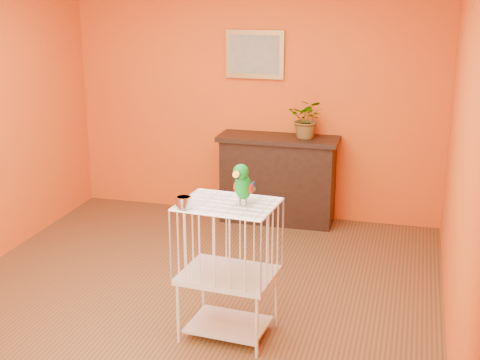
% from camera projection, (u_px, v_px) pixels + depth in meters
% --- Properties ---
extents(ground, '(4.50, 4.50, 0.00)m').
position_uv_depth(ground, '(188.00, 301.00, 5.40)').
color(ground, brown).
rests_on(ground, ground).
extents(room_shell, '(4.50, 4.50, 4.50)m').
position_uv_depth(room_shell, '(183.00, 107.00, 4.95)').
color(room_shell, '#DD4914').
rests_on(room_shell, ground).
extents(console_cabinet, '(1.26, 0.45, 0.93)m').
position_uv_depth(console_cabinet, '(278.00, 179.00, 7.07)').
color(console_cabinet, black).
rests_on(console_cabinet, ground).
extents(potted_plant, '(0.40, 0.44, 0.32)m').
position_uv_depth(potted_plant, '(307.00, 123.00, 6.80)').
color(potted_plant, '#26722D').
rests_on(potted_plant, console_cabinet).
extents(framed_picture, '(0.62, 0.04, 0.50)m').
position_uv_depth(framed_picture, '(255.00, 54.00, 6.95)').
color(framed_picture, '#A67B3B').
rests_on(framed_picture, room_shell).
extents(birdcage, '(0.69, 0.56, 1.01)m').
position_uv_depth(birdcage, '(228.00, 268.00, 4.74)').
color(birdcage, silver).
rests_on(birdcage, ground).
extents(feed_cup, '(0.11, 0.11, 0.08)m').
position_uv_depth(feed_cup, '(183.00, 202.00, 4.50)').
color(feed_cup, silver).
rests_on(feed_cup, birdcage).
extents(parrot, '(0.15, 0.27, 0.30)m').
position_uv_depth(parrot, '(243.00, 184.00, 4.54)').
color(parrot, '#59544C').
rests_on(parrot, birdcage).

